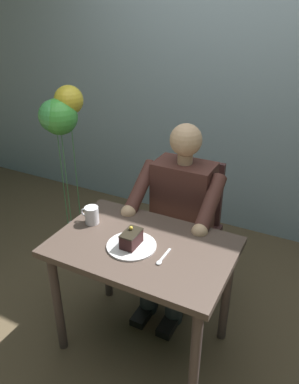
% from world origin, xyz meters
% --- Properties ---
extents(ground_plane, '(14.00, 14.00, 0.00)m').
position_xyz_m(ground_plane, '(0.00, 0.00, 0.00)').
color(ground_plane, brown).
extents(cafe_rear_panel, '(6.40, 0.12, 3.00)m').
position_xyz_m(cafe_rear_panel, '(0.00, -1.55, 1.50)').
color(cafe_rear_panel, '#91AABB').
rests_on(cafe_rear_panel, ground).
extents(dining_table, '(0.92, 0.61, 0.70)m').
position_xyz_m(dining_table, '(0.00, 0.00, 0.60)').
color(dining_table, '#4B3C33').
rests_on(dining_table, ground).
extents(chair, '(0.42, 0.42, 0.90)m').
position_xyz_m(chair, '(0.00, -0.63, 0.49)').
color(chair, '#492B2B').
rests_on(chair, ground).
extents(seated_person, '(0.53, 0.58, 1.19)m').
position_xyz_m(seated_person, '(0.00, -0.45, 0.62)').
color(seated_person, '#512D27').
rests_on(seated_person, ground).
extents(dessert_plate, '(0.25, 0.25, 0.01)m').
position_xyz_m(dessert_plate, '(0.04, 0.04, 0.71)').
color(dessert_plate, white).
rests_on(dessert_plate, dining_table).
extents(cake_slice, '(0.07, 0.12, 0.10)m').
position_xyz_m(cake_slice, '(0.04, 0.04, 0.75)').
color(cake_slice, '#331818').
rests_on(cake_slice, dessert_plate).
extents(coffee_cup, '(0.11, 0.08, 0.10)m').
position_xyz_m(coffee_cup, '(0.35, -0.05, 0.75)').
color(coffee_cup, white).
rests_on(coffee_cup, dining_table).
extents(dessert_spoon, '(0.03, 0.14, 0.01)m').
position_xyz_m(dessert_spoon, '(-0.14, 0.07, 0.71)').
color(dessert_spoon, silver).
rests_on(dessert_spoon, dining_table).
extents(balloon_display, '(0.27, 0.31, 1.30)m').
position_xyz_m(balloon_display, '(0.94, -0.57, 1.04)').
color(balloon_display, '#B2C1C6').
rests_on(balloon_display, ground).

